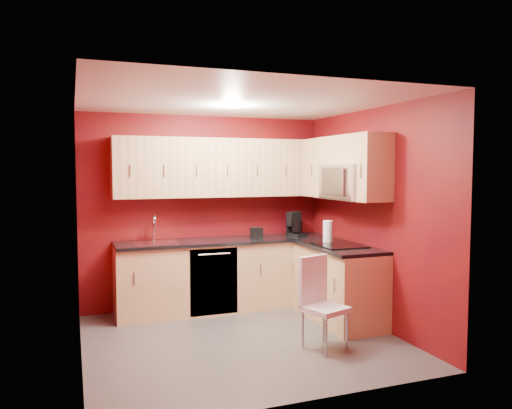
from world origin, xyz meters
TOP-DOWN VIEW (x-y plane):
  - floor at (0.00, 0.00)m, footprint 3.20×3.20m
  - ceiling at (0.00, 0.00)m, footprint 3.20×3.20m
  - wall_back at (0.00, 1.50)m, footprint 3.20×0.00m
  - wall_front at (0.00, -1.50)m, footprint 3.20×0.00m
  - wall_left at (-1.60, 0.00)m, footprint 0.00×3.00m
  - wall_right at (1.60, 0.00)m, footprint 0.00×3.00m
  - base_cabinets_back at (0.20, 1.20)m, footprint 2.80×0.60m
  - base_cabinets_right at (1.30, 0.25)m, footprint 0.60×1.30m
  - countertop_back at (0.20, 1.19)m, footprint 2.80×0.63m
  - countertop_right at (1.29, 0.23)m, footprint 0.63×1.27m
  - upper_cabinets_back at (0.20, 1.32)m, footprint 2.80×0.35m
  - upper_cabinets_right at (1.42, 0.44)m, footprint 0.35×1.55m
  - microwave at (1.39, 0.20)m, footprint 0.42×0.76m
  - cooktop at (1.28, 0.20)m, footprint 0.50×0.55m
  - sink at (-0.70, 1.20)m, footprint 0.52×0.42m
  - dishwasher_front at (-0.05, 0.91)m, footprint 0.60×0.02m
  - downlight at (0.00, 0.30)m, footprint 0.20×0.20m
  - coffee_maker at (1.20, 1.20)m, footprint 0.26×0.30m
  - napkin_holder at (0.60, 1.17)m, footprint 0.16×0.16m
  - paper_towel at (1.26, 0.45)m, footprint 0.18×0.18m
  - dining_chair at (0.70, -0.54)m, footprint 0.48×0.49m

SIDE VIEW (x-z plane):
  - floor at x=0.00m, z-range 0.00..0.00m
  - base_cabinets_back at x=0.20m, z-range 0.00..0.87m
  - base_cabinets_right at x=1.30m, z-range 0.00..0.87m
  - dishwasher_front at x=-0.05m, z-range 0.03..0.84m
  - dining_chair at x=0.70m, z-range 0.00..0.92m
  - countertop_back at x=0.20m, z-range 0.87..0.91m
  - countertop_right at x=1.29m, z-range 0.87..0.91m
  - cooktop at x=1.28m, z-range 0.91..0.92m
  - sink at x=-0.70m, z-range 0.77..1.12m
  - napkin_holder at x=0.60m, z-range 0.91..1.04m
  - paper_towel at x=1.26m, z-range 0.91..1.18m
  - coffee_maker at x=1.20m, z-range 0.91..1.23m
  - wall_back at x=0.00m, z-range -0.35..2.85m
  - wall_front at x=0.00m, z-range -0.35..2.85m
  - wall_left at x=-1.60m, z-range -0.25..2.75m
  - wall_right at x=1.60m, z-range -0.25..2.75m
  - microwave at x=1.39m, z-range 1.45..1.87m
  - upper_cabinets_back at x=0.20m, z-range 1.45..2.20m
  - upper_cabinets_right at x=1.42m, z-range 1.51..2.26m
  - downlight at x=0.00m, z-range 2.48..2.49m
  - ceiling at x=0.00m, z-range 2.50..2.50m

